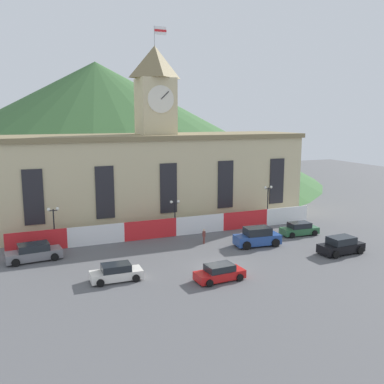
# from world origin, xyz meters

# --- Properties ---
(ground_plane) EXTENTS (160.00, 160.00, 0.00)m
(ground_plane) POSITION_xyz_m (0.00, 0.00, 0.00)
(ground_plane) COLOR #565659
(civic_building) EXTENTS (39.91, 10.24, 25.45)m
(civic_building) POSITION_xyz_m (0.00, 19.36, 6.56)
(civic_building) COLOR beige
(civic_building) RESTS_ON ground
(banner_fence) EXTENTS (37.86, 0.12, 2.23)m
(banner_fence) POSITION_xyz_m (-0.00, 11.84, 1.12)
(banner_fence) COLOR red
(banner_fence) RESTS_ON ground
(hillside_backdrop) EXTENTS (99.02, 99.02, 26.06)m
(hillside_backdrop) POSITION_xyz_m (0.00, 63.35, 13.03)
(hillside_backdrop) COLOR #386033
(hillside_backdrop) RESTS_ON ground
(street_lamp_center) EXTENTS (1.26, 0.36, 4.49)m
(street_lamp_center) POSITION_xyz_m (-13.87, 12.57, 3.31)
(street_lamp_center) COLOR black
(street_lamp_center) RESTS_ON ground
(street_lamp_far_right) EXTENTS (1.26, 0.36, 4.23)m
(street_lamp_far_right) POSITION_xyz_m (0.13, 12.57, 3.14)
(street_lamp_far_right) COLOR black
(street_lamp_far_right) RESTS_ON ground
(street_lamp_far_left) EXTENTS (1.26, 0.36, 5.18)m
(street_lamp_far_left) POSITION_xyz_m (13.18, 12.57, 3.75)
(street_lamp_far_left) COLOR black
(street_lamp_far_left) RESTS_ON ground
(car_red_sedan) EXTENTS (4.51, 2.35, 1.45)m
(car_red_sedan) POSITION_xyz_m (-1.32, -2.84, 0.67)
(car_red_sedan) COLOR red
(car_red_sedan) RESTS_ON ground
(car_gray_pickup) EXTENTS (5.47, 2.77, 1.75)m
(car_gray_pickup) POSITION_xyz_m (-16.17, 8.83, 0.81)
(car_gray_pickup) COLOR slate
(car_gray_pickup) RESTS_ON ground
(car_green_wagon) EXTENTS (4.69, 2.32, 1.55)m
(car_green_wagon) POSITION_xyz_m (13.98, 6.63, 0.72)
(car_green_wagon) COLOR #2D663D
(car_green_wagon) RESTS_ON ground
(car_white_taxi) EXTENTS (4.54, 2.21, 1.50)m
(car_white_taxi) POSITION_xyz_m (-9.71, 0.52, 0.69)
(car_white_taxi) COLOR white
(car_white_taxi) RESTS_ON ground
(car_blue_van) EXTENTS (5.25, 2.72, 2.10)m
(car_blue_van) POSITION_xyz_m (7.00, 4.76, 0.96)
(car_blue_van) COLOR #284C99
(car_blue_van) RESTS_ON ground
(car_black_suv) EXTENTS (4.99, 2.56, 1.80)m
(car_black_suv) POSITION_xyz_m (13.71, -0.93, 0.83)
(car_black_suv) COLOR black
(car_black_suv) RESTS_ON ground
(pedestrian) EXTENTS (0.44, 0.44, 1.66)m
(pedestrian) POSITION_xyz_m (1.88, 7.81, 0.90)
(pedestrian) COLOR brown
(pedestrian) RESTS_ON ground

